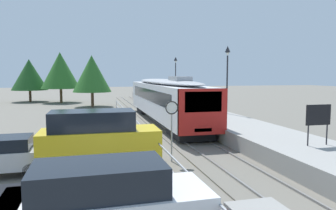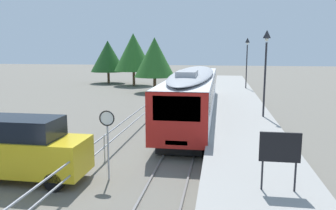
{
  "view_description": "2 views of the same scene",
  "coord_description": "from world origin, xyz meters",
  "px_view_note": "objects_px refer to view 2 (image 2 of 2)",
  "views": [
    {
      "loc": [
        -5.95,
        -3.91,
        3.99
      ],
      "look_at": [
        -1.0,
        16.19,
        2.0
      ],
      "focal_mm": 33.69,
      "sensor_mm": 36.0,
      "label": 1
    },
    {
      "loc": [
        1.88,
        -2.32,
        5.14
      ],
      "look_at": [
        -1.0,
        16.19,
        2.0
      ],
      "focal_mm": 36.17,
      "sensor_mm": 36.0,
      "label": 2
    }
  ],
  "objects_px": {
    "speed_limit_sign": "(107,128)",
    "commuter_train": "(193,91)",
    "platform_notice_board": "(280,149)",
    "platform_lamp_mid_platform": "(266,57)",
    "parked_van_yellow": "(23,148)",
    "platform_lamp_far_end": "(247,53)"
  },
  "relations": [
    {
      "from": "speed_limit_sign",
      "to": "commuter_train",
      "type": "bearing_deg",
      "value": 78.26
    },
    {
      "from": "platform_notice_board",
      "to": "platform_lamp_mid_platform",
      "type": "bearing_deg",
      "value": 85.45
    },
    {
      "from": "platform_lamp_mid_platform",
      "to": "speed_limit_sign",
      "type": "height_order",
      "value": "platform_lamp_mid_platform"
    },
    {
      "from": "platform_lamp_mid_platform",
      "to": "platform_notice_board",
      "type": "height_order",
      "value": "platform_lamp_mid_platform"
    },
    {
      "from": "platform_notice_board",
      "to": "commuter_train",
      "type": "bearing_deg",
      "value": 105.17
    },
    {
      "from": "speed_limit_sign",
      "to": "platform_notice_board",
      "type": "bearing_deg",
      "value": -19.18
    },
    {
      "from": "speed_limit_sign",
      "to": "parked_van_yellow",
      "type": "distance_m",
      "value": 3.43
    },
    {
      "from": "platform_lamp_far_end",
      "to": "parked_van_yellow",
      "type": "distance_m",
      "value": 27.69
    },
    {
      "from": "platform_lamp_mid_platform",
      "to": "platform_lamp_far_end",
      "type": "relative_size",
      "value": 1.0
    },
    {
      "from": "commuter_train",
      "to": "platform_lamp_far_end",
      "type": "distance_m",
      "value": 14.54
    },
    {
      "from": "platform_lamp_far_end",
      "to": "parked_van_yellow",
      "type": "relative_size",
      "value": 1.09
    },
    {
      "from": "platform_lamp_mid_platform",
      "to": "platform_notice_board",
      "type": "xyz_separation_m",
      "value": [
        -0.92,
        -11.54,
        -2.44
      ]
    },
    {
      "from": "platform_notice_board",
      "to": "speed_limit_sign",
      "type": "relative_size",
      "value": 0.64
    },
    {
      "from": "speed_limit_sign",
      "to": "platform_lamp_mid_platform",
      "type": "bearing_deg",
      "value": 53.49
    },
    {
      "from": "commuter_train",
      "to": "parked_van_yellow",
      "type": "bearing_deg",
      "value": -115.46
    },
    {
      "from": "platform_notice_board",
      "to": "speed_limit_sign",
      "type": "height_order",
      "value": "speed_limit_sign"
    },
    {
      "from": "commuter_train",
      "to": "parked_van_yellow",
      "type": "relative_size",
      "value": 3.77
    },
    {
      "from": "parked_van_yellow",
      "to": "platform_lamp_far_end",
      "type": "bearing_deg",
      "value": 68.05
    },
    {
      "from": "platform_lamp_far_end",
      "to": "speed_limit_sign",
      "type": "height_order",
      "value": "platform_lamp_far_end"
    },
    {
      "from": "platform_lamp_far_end",
      "to": "platform_notice_board",
      "type": "xyz_separation_m",
      "value": [
        -0.92,
        -27.15,
        -2.44
      ]
    },
    {
      "from": "platform_lamp_mid_platform",
      "to": "parked_van_yellow",
      "type": "xyz_separation_m",
      "value": [
        -10.27,
        -9.89,
        -3.33
      ]
    },
    {
      "from": "commuter_train",
      "to": "platform_lamp_mid_platform",
      "type": "height_order",
      "value": "platform_lamp_mid_platform"
    }
  ]
}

